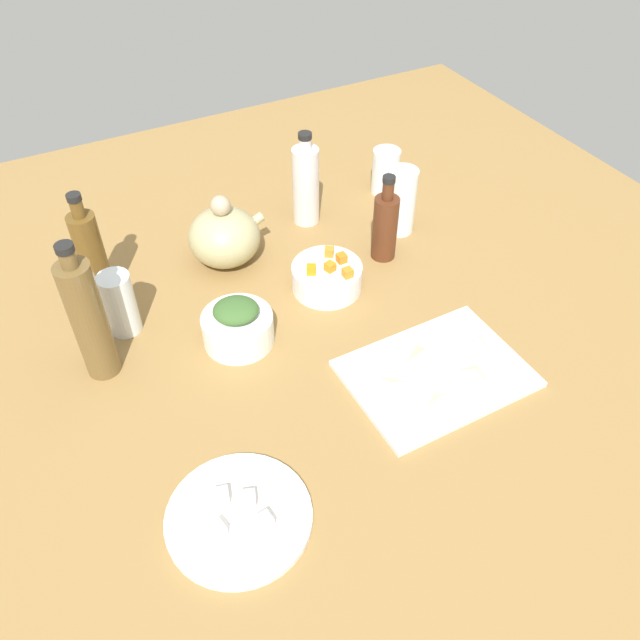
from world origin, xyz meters
TOP-DOWN VIEW (x-y plane):
  - tabletop at (0.00, 0.00)cm, footprint 190.00×190.00cm
  - cutting_board at (13.87, -17.32)cm, footprint 30.88×22.82cm
  - plate_tofu at (-27.29, -26.99)cm, footprint 21.28×21.28cm
  - bowl_greens at (-13.32, 6.78)cm, footprint 13.02×13.02cm
  - bowl_carrots at (8.09, 12.52)cm, footprint 14.03×14.03cm
  - teapot at (-6.40, 30.20)cm, footprint 16.39×14.81cm
  - bottle_0 at (15.13, 35.61)cm, footprint 5.89×5.89cm
  - bottle_1 at (23.66, 16.24)cm, footprint 5.14×5.14cm
  - bottle_2 at (-32.47, 31.10)cm, footprint 5.23×5.23cm
  - bottle_3 at (-37.11, 11.29)cm, footprint 5.83×5.83cm
  - drinking_glass_0 at (-30.98, 19.55)cm, footprint 5.98×5.98cm
  - drinking_glass_1 at (31.73, 22.73)cm, footprint 6.45×6.45cm
  - drinking_glass_2 at (37.26, 37.67)cm, footprint 6.50×6.50cm
  - carrot_cube_0 at (10.17, 15.49)cm, footprint 2.50×2.50cm
  - carrot_cube_1 at (8.07, 11.21)cm, footprint 2.22×2.22cm
  - carrot_cube_2 at (4.44, 12.13)cm, footprint 2.44×2.44cm
  - carrot_cube_3 at (10.21, 8.05)cm, footprint 1.81×1.81cm
  - carrot_cube_4 at (11.39, 12.57)cm, footprint 1.80×1.80cm
  - chopped_greens_mound at (-13.32, 6.78)cm, footprint 10.42×9.97cm
  - tofu_cube_0 at (-31.03, -28.44)cm, footprint 2.61×2.61cm
  - tofu_cube_1 at (-25.29, -25.96)cm, footprint 2.79×2.79cm
  - tofu_cube_2 at (-28.54, -23.74)cm, footprint 2.66×2.66cm
  - tofu_cube_3 at (-24.67, -30.34)cm, footprint 2.46×2.46cm
  - dumpling_0 at (13.58, -14.05)cm, footprint 6.31×6.71cm
  - dumpling_1 at (4.54, -17.35)cm, footprint 5.81×6.24cm
  - dumpling_2 at (10.40, -23.72)cm, footprint 4.65×4.81cm
  - dumpling_3 at (18.52, -21.26)cm, footprint 6.52×6.39cm
  - dumpling_4 at (23.71, -15.11)cm, footprint 6.29×6.40cm

SIDE VIEW (x-z plane):
  - tabletop at x=0.00cm, z-range 0.00..3.00cm
  - cutting_board at x=13.87cm, z-range 3.00..4.00cm
  - plate_tofu at x=-27.29cm, z-range 3.00..4.20cm
  - dumpling_1 at x=4.54cm, z-range 4.00..6.13cm
  - dumpling_3 at x=18.52cm, z-range 4.00..6.26cm
  - dumpling_4 at x=23.71cm, z-range 4.00..6.53cm
  - tofu_cube_0 at x=-31.03cm, z-range 4.20..6.40cm
  - tofu_cube_1 at x=-25.29cm, z-range 4.20..6.40cm
  - tofu_cube_2 at x=-28.54cm, z-range 4.20..6.40cm
  - tofu_cube_3 at x=-24.67cm, z-range 4.20..6.40cm
  - dumpling_2 at x=10.40cm, z-range 4.00..6.64cm
  - dumpling_0 at x=13.58cm, z-range 4.00..7.18cm
  - bowl_carrots at x=8.09cm, z-range 3.00..8.38cm
  - bowl_greens at x=-13.32cm, z-range 3.00..8.93cm
  - drinking_glass_2 at x=37.26cm, z-range 3.00..13.90cm
  - teapot at x=-6.40cm, z-range 1.34..17.06cm
  - carrot_cube_0 at x=10.17cm, z-range 8.38..10.18cm
  - carrot_cube_1 at x=8.07cm, z-range 8.38..10.18cm
  - carrot_cube_2 at x=4.44cm, z-range 8.38..10.18cm
  - carrot_cube_3 at x=10.21cm, z-range 8.38..10.18cm
  - carrot_cube_4 at x=11.39cm, z-range 8.38..10.18cm
  - drinking_glass_0 at x=-30.98cm, z-range 3.00..15.63cm
  - drinking_glass_1 at x=31.73cm, z-range 3.00..17.99cm
  - chopped_greens_mound at x=-13.32cm, z-range 8.93..12.19cm
  - bottle_1 at x=23.66cm, z-range 1.15..20.41cm
  - bottle_0 at x=15.13cm, z-range 1.61..23.14cm
  - bottle_2 at x=-32.47cm, z-range 1.29..24.70cm
  - bottle_3 at x=-37.11cm, z-range 1.46..28.70cm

